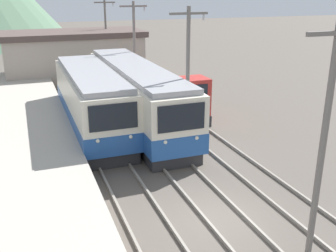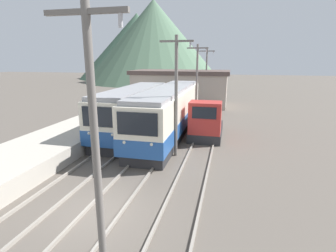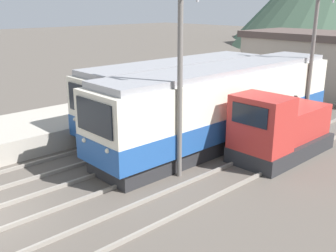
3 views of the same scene
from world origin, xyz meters
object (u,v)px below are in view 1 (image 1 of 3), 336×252
(shunting_locomotive, at_px, (180,101))
(catenary_mast_mid, at_px, (188,74))
(commuter_train_center, at_px, (136,97))
(catenary_mast_far, at_px, (135,49))
(commuter_train_left, at_px, (92,104))
(catenary_mast_distant, at_px, (106,35))
(catenary_mast_near, at_px, (324,139))

(shunting_locomotive, bearing_deg, catenary_mast_mid, -107.52)
(commuter_train_center, bearing_deg, catenary_mast_far, 74.17)
(commuter_train_left, relative_size, catenary_mast_distant, 1.58)
(shunting_locomotive, relative_size, catenary_mast_near, 0.72)
(catenary_mast_far, bearing_deg, catenary_mast_mid, -90.00)
(commuter_train_center, height_order, catenary_mast_distant, catenary_mast_distant)
(catenary_mast_distant, bearing_deg, catenary_mast_near, -90.00)
(catenary_mast_far, distance_m, catenary_mast_distant, 9.90)
(commuter_train_center, distance_m, shunting_locomotive, 3.05)
(shunting_locomotive, bearing_deg, catenary_mast_distant, 95.66)
(catenary_mast_far, relative_size, catenary_mast_distant, 1.00)
(commuter_train_left, relative_size, shunting_locomotive, 2.18)
(shunting_locomotive, height_order, catenary_mast_mid, catenary_mast_mid)
(catenary_mast_near, height_order, catenary_mast_far, same)
(catenary_mast_near, bearing_deg, catenary_mast_mid, 90.00)
(commuter_train_left, relative_size, commuter_train_center, 0.77)
(commuter_train_center, height_order, catenary_mast_near, catenary_mast_near)
(commuter_train_left, distance_m, catenary_mast_near, 14.82)
(catenary_mast_near, relative_size, catenary_mast_far, 1.00)
(catenary_mast_far, bearing_deg, catenary_mast_distant, 90.00)
(commuter_train_center, bearing_deg, catenary_mast_near, -84.06)
(shunting_locomotive, height_order, catenary_mast_far, catenary_mast_far)
(commuter_train_left, xyz_separation_m, catenary_mast_far, (4.31, 5.80, 2.24))
(commuter_train_left, height_order, catenary_mast_near, catenary_mast_near)
(catenary_mast_far, height_order, catenary_mast_distant, same)
(commuter_train_center, distance_m, catenary_mast_near, 14.73)
(shunting_locomotive, distance_m, catenary_mast_near, 14.96)
(catenary_mast_distant, bearing_deg, shunting_locomotive, -84.34)
(catenary_mast_mid, distance_m, catenary_mast_distant, 19.80)
(commuter_train_left, relative_size, catenary_mast_far, 1.58)
(catenary_mast_near, relative_size, catenary_mast_mid, 1.00)
(commuter_train_center, distance_m, catenary_mast_far, 5.96)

